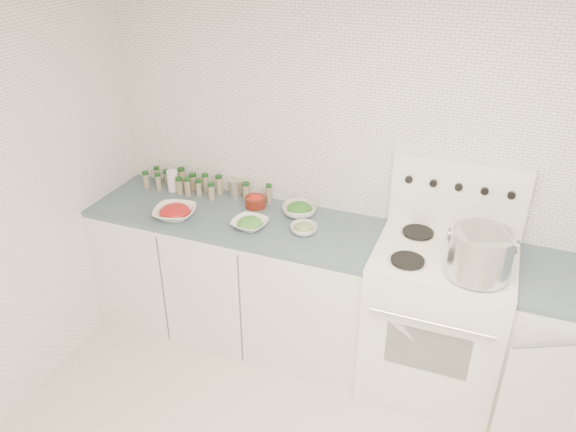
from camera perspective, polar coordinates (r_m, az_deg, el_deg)
The scene contains 12 objects.
room_walls at distance 1.97m, azimuth -0.26°, elevation -2.79°, with size 3.54×3.04×2.52m.
counter_left at distance 3.77m, azimuth -5.25°, elevation -5.99°, with size 1.85×0.62×0.90m.
stove at distance 3.46m, azimuth 14.80°, elevation -9.70°, with size 0.76×0.70×1.36m.
stock_pot at distance 2.99m, azimuth 18.95°, elevation -3.40°, with size 0.34×0.32×0.25m.
bowl_tomato at distance 3.56m, azimuth -11.42°, elevation 0.39°, with size 0.31×0.31×0.09m.
bowl_snowpea at distance 3.38m, azimuth -3.91°, elevation -0.76°, with size 0.23×0.23×0.07m.
bowl_broccoli at distance 3.51m, azimuth 1.16°, elevation 0.66°, with size 0.24×0.24×0.09m.
bowl_zucchini at distance 3.32m, azimuth 1.61°, elevation -1.27°, with size 0.20×0.20×0.06m.
bowl_pepper at distance 3.62m, azimuth -3.33°, elevation 1.53°, with size 0.14×0.14×0.08m.
salt_canister at distance 3.89m, azimuth -11.63°, elevation 3.55°, with size 0.07×0.07×0.15m, color white.
tin_can at distance 3.76m, azimuth -5.37°, elevation 2.84°, with size 0.09×0.09×0.11m, color #AEAA93.
spice_cluster at distance 3.85m, azimuth -9.45°, elevation 3.27°, with size 0.92×0.16×0.14m.
Camera 1 is at (0.62, -1.56, 2.59)m, focal length 35.00 mm.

